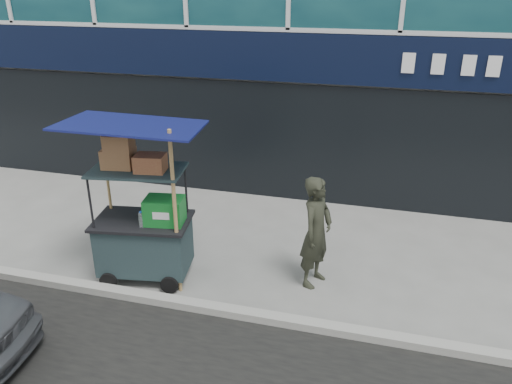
% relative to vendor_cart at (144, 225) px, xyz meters
% --- Properties ---
extents(ground, '(80.00, 80.00, 0.00)m').
position_rel_vendor_cart_xyz_m(ground, '(1.40, -0.40, -0.89)').
color(ground, slate).
rests_on(ground, ground).
extents(curb, '(80.00, 0.18, 0.12)m').
position_rel_vendor_cart_xyz_m(curb, '(1.40, -0.60, -0.83)').
color(curb, '#999990').
rests_on(curb, ground).
extents(vendor_cart, '(2.06, 1.60, 2.54)m').
position_rel_vendor_cart_xyz_m(vendor_cart, '(0.00, 0.00, 0.00)').
color(vendor_cart, '#1B2D2E').
rests_on(vendor_cart, ground).
extents(vendor_man, '(0.60, 0.73, 1.72)m').
position_rel_vendor_cart_xyz_m(vendor_man, '(2.51, 0.52, -0.03)').
color(vendor_man, '#26291E').
rests_on(vendor_man, ground).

